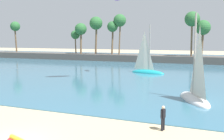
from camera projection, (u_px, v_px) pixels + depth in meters
name	position (u px, v px, depth m)	size (l,w,h in m)	color
sea	(165.00, 64.00, 62.22)	(220.00, 89.50, 0.06)	#386B84
palm_headland	(162.00, 51.00, 66.86)	(119.86, 6.08, 12.77)	#514C47
person_at_waterline	(163.00, 117.00, 16.97)	(0.29, 0.53, 1.67)	black
sailboat_mid_bay	(147.00, 68.00, 45.52)	(6.50, 3.27, 9.05)	teal
sailboat_toward_headland	(195.00, 92.00, 24.96)	(4.31, 6.45, 9.05)	white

